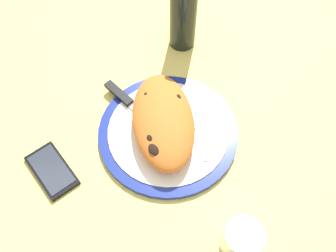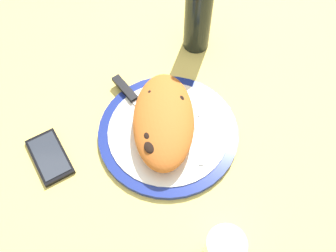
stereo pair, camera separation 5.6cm
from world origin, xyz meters
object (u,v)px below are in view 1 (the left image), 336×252
(calzone, at_px, (163,121))
(water_glass, at_px, (241,241))
(fork, at_px, (195,123))
(wine_bottle, at_px, (184,7))
(smartphone, at_px, (52,170))
(knife, at_px, (127,101))
(plate, at_px, (168,132))

(calzone, distance_m, water_glass, 0.30)
(fork, xyz_separation_m, wine_bottle, (0.27, -0.02, 0.10))
(wine_bottle, bearing_deg, smartphone, 133.05)
(knife, relative_size, water_glass, 2.26)
(smartphone, bearing_deg, calzone, -77.13)
(smartphone, height_order, water_glass, water_glass)
(water_glass, height_order, wine_bottle, wine_bottle)
(knife, bearing_deg, smartphone, 128.32)
(calzone, bearing_deg, plate, -130.20)
(fork, bearing_deg, knife, 59.77)
(fork, xyz_separation_m, smartphone, (-0.06, 0.33, -0.01))
(plate, bearing_deg, knife, 41.28)
(fork, distance_m, smartphone, 0.34)
(plate, distance_m, calzone, 0.04)
(fork, distance_m, water_glass, 0.28)
(wine_bottle, bearing_deg, plate, 162.83)
(calzone, xyz_separation_m, knife, (0.09, 0.07, -0.03))
(water_glass, bearing_deg, smartphone, 58.11)
(calzone, height_order, knife, calzone)
(knife, height_order, smartphone, knife)
(smartphone, xyz_separation_m, wine_bottle, (0.33, -0.35, 0.12))
(smartphone, bearing_deg, plate, -79.26)
(plate, relative_size, fork, 1.95)
(knife, bearing_deg, wine_bottle, -42.52)
(smartphone, distance_m, wine_bottle, 0.50)
(plate, bearing_deg, calzone, 49.80)
(knife, xyz_separation_m, water_glass, (-0.37, -0.18, 0.01))
(smartphone, bearing_deg, knife, -51.68)
(knife, height_order, wine_bottle, wine_bottle)
(knife, height_order, water_glass, water_glass)
(fork, xyz_separation_m, water_glass, (-0.28, -0.03, 0.02))
(plate, relative_size, knife, 1.73)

